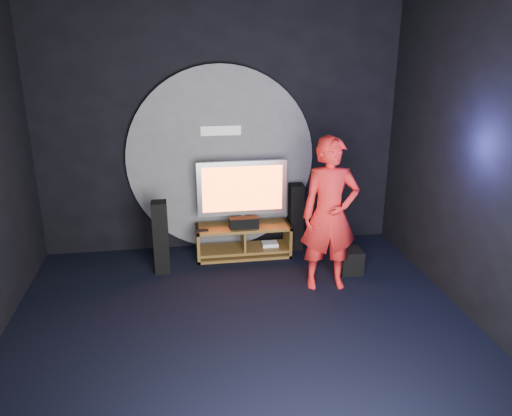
{
  "coord_description": "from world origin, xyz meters",
  "views": [
    {
      "loc": [
        -0.57,
        -4.35,
        2.95
      ],
      "look_at": [
        0.27,
        1.05,
        1.05
      ],
      "focal_mm": 35.0,
      "sensor_mm": 36.0,
      "label": 1
    }
  ],
  "objects": [
    {
      "name": "floor",
      "position": [
        0.0,
        0.0,
        0.0
      ],
      "size": [
        5.0,
        5.0,
        0.0
      ],
      "primitive_type": "plane",
      "color": "black",
      "rests_on": "ground"
    },
    {
      "name": "back_wall",
      "position": [
        0.0,
        2.5,
        1.75
      ],
      "size": [
        5.0,
        0.04,
        3.5
      ],
      "primitive_type": "cube",
      "color": "black",
      "rests_on": "ground"
    },
    {
      "name": "front_wall",
      "position": [
        0.0,
        -2.5,
        1.75
      ],
      "size": [
        5.0,
        0.04,
        3.5
      ],
      "primitive_type": "cube",
      "color": "black",
      "rests_on": "ground"
    },
    {
      "name": "right_wall",
      "position": [
        2.5,
        0.0,
        1.75
      ],
      "size": [
        0.04,
        5.0,
        3.5
      ],
      "primitive_type": "cube",
      "color": "black",
      "rests_on": "ground"
    },
    {
      "name": "wall_disc_panel",
      "position": [
        0.0,
        2.44,
        1.3
      ],
      "size": [
        2.6,
        0.11,
        2.6
      ],
      "color": "#515156",
      "rests_on": "ground"
    },
    {
      "name": "media_console",
      "position": [
        0.26,
        2.05,
        0.2
      ],
      "size": [
        1.31,
        0.45,
        0.45
      ],
      "color": "brown",
      "rests_on": "ground"
    },
    {
      "name": "tv",
      "position": [
        0.25,
        2.12,
        0.94
      ],
      "size": [
        1.23,
        0.22,
        0.9
      ],
      "color": "#BAB9C1",
      "rests_on": "media_console"
    },
    {
      "name": "center_speaker",
      "position": [
        0.25,
        1.96,
        0.53
      ],
      "size": [
        0.4,
        0.15,
        0.15
      ],
      "primitive_type": "cube",
      "color": "black",
      "rests_on": "media_console"
    },
    {
      "name": "remote",
      "position": [
        -0.33,
        1.93,
        0.46
      ],
      "size": [
        0.18,
        0.05,
        0.02
      ],
      "primitive_type": "cube",
      "color": "black",
      "rests_on": "media_console"
    },
    {
      "name": "tower_speaker_left",
      "position": [
        -0.86,
        1.71,
        0.48
      ],
      "size": [
        0.19,
        0.21,
        0.97
      ],
      "primitive_type": "cube",
      "color": "black",
      "rests_on": "ground"
    },
    {
      "name": "tower_speaker_right",
      "position": [
        1.03,
        2.19,
        0.48
      ],
      "size": [
        0.19,
        0.21,
        0.97
      ],
      "primitive_type": "cube",
      "color": "black",
      "rests_on": "ground"
    },
    {
      "name": "subwoofer",
      "position": [
        1.56,
        1.31,
        0.16
      ],
      "size": [
        0.29,
        0.29,
        0.32
      ],
      "primitive_type": "cube",
      "color": "black",
      "rests_on": "ground"
    },
    {
      "name": "player",
      "position": [
        1.15,
        1.0,
        0.94
      ],
      "size": [
        0.71,
        0.49,
        1.87
      ],
      "primitive_type": "imported",
      "rotation": [
        0.0,
        0.0,
        -0.07
      ],
      "color": "red",
      "rests_on": "ground"
    }
  ]
}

